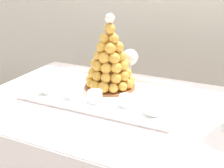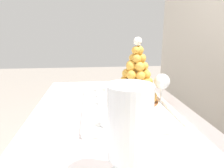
{
  "view_description": "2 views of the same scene",
  "coord_description": "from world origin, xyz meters",
  "views": [
    {
      "loc": [
        0.28,
        -0.96,
        1.28
      ],
      "look_at": [
        -0.14,
        -0.06,
        0.89
      ],
      "focal_mm": 44.76,
      "sensor_mm": 36.0,
      "label": 1
    },
    {
      "loc": [
        0.74,
        -0.1,
        1.15
      ],
      "look_at": [
        -0.11,
        -0.01,
        0.93
      ],
      "focal_mm": 31.76,
      "sensor_mm": 36.0,
      "label": 2
    }
  ],
  "objects": [
    {
      "name": "buffet_table",
      "position": [
        0.0,
        0.0,
        0.68
      ],
      "size": [
        1.47,
        0.77,
        0.79
      ],
      "color": "brown",
      "rests_on": "ground_plane"
    },
    {
      "name": "serving_tray",
      "position": [
        -0.22,
        0.06,
        0.79
      ],
      "size": [
        0.67,
        0.41,
        0.02
      ],
      "color": "white",
      "rests_on": "buffet_table"
    },
    {
      "name": "croquembouche",
      "position": [
        -0.24,
        0.13,
        0.92
      ],
      "size": [
        0.24,
        0.24,
        0.34
      ],
      "color": "brown",
      "rests_on": "serving_tray"
    },
    {
      "name": "dessert_cup_left",
      "position": [
        -0.46,
        -0.04,
        0.82
      ],
      "size": [
        0.05,
        0.05,
        0.05
      ],
      "color": "silver",
      "rests_on": "serving_tray"
    },
    {
      "name": "dessert_cup_mid_left",
      "position": [
        -0.34,
        -0.04,
        0.82
      ],
      "size": [
        0.06,
        0.06,
        0.06
      ],
      "color": "silver",
      "rests_on": "serving_tray"
    },
    {
      "name": "dessert_cup_centre",
      "position": [
        -0.22,
        -0.04,
        0.82
      ],
      "size": [
        0.06,
        0.06,
        0.05
      ],
      "color": "silver",
      "rests_on": "serving_tray"
    },
    {
      "name": "dessert_cup_mid_right",
      "position": [
        -0.1,
        -0.02,
        0.82
      ],
      "size": [
        0.05,
        0.05,
        0.05
      ],
      "color": "silver",
      "rests_on": "serving_tray"
    },
    {
      "name": "dessert_cup_right",
      "position": [
        0.02,
        -0.04,
        0.82
      ],
      "size": [
        0.06,
        0.06,
        0.05
      ],
      "color": "silver",
      "rests_on": "serving_tray"
    },
    {
      "name": "macaron_goblet",
      "position": [
        0.32,
        -0.01,
        0.94
      ],
      "size": [
        0.11,
        0.11,
        0.25
      ],
      "color": "white",
      "rests_on": "buffet_table"
    },
    {
      "name": "wine_glass",
      "position": [
        -0.19,
        0.25,
        0.91
      ],
      "size": [
        0.08,
        0.08,
        0.17
      ],
      "color": "silver",
      "rests_on": "buffet_table"
    }
  ]
}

